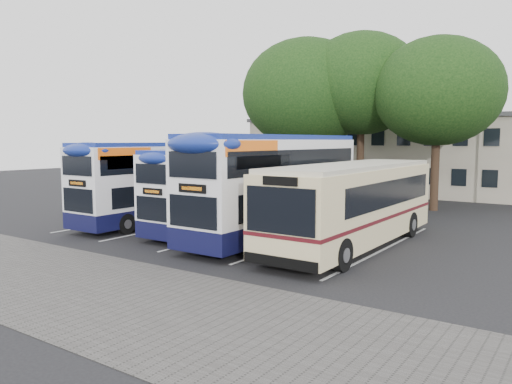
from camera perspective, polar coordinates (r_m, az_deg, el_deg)
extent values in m
plane|color=black|center=(17.66, -1.35, -8.13)|extent=(120.00, 120.00, 0.00)
cube|color=#595654|center=(15.56, -18.64, -10.36)|extent=(40.00, 6.00, 0.01)
cube|color=silver|center=(28.41, -13.10, -2.90)|extent=(0.12, 11.00, 0.01)
cube|color=silver|center=(25.95, -7.87, -3.63)|extent=(0.12, 11.00, 0.01)
cube|color=silver|center=(23.77, -1.61, -4.46)|extent=(0.12, 11.00, 0.01)
cube|color=silver|center=(21.92, 5.83, -5.37)|extent=(0.12, 11.00, 0.01)
cube|color=silver|center=(20.51, 14.49, -6.32)|extent=(0.12, 11.00, 0.01)
cube|color=#B3A690|center=(42.11, 20.76, 3.78)|extent=(32.00, 8.00, 6.00)
cube|color=#4C4C4F|center=(42.13, 20.92, 7.93)|extent=(32.40, 8.40, 0.30)
cube|color=black|center=(38.29, 19.25, 1.71)|extent=(30.00, 0.06, 1.20)
cube|color=black|center=(38.20, 19.39, 5.90)|extent=(30.00, 0.06, 1.20)
cylinder|color=black|center=(35.61, 5.67, 3.46)|extent=(0.50, 0.50, 5.56)
ellipsoid|color=black|center=(35.73, 5.75, 11.14)|extent=(8.98, 8.98, 7.63)
cylinder|color=black|center=(34.78, 11.82, 3.63)|extent=(0.50, 0.50, 5.94)
ellipsoid|color=black|center=(34.96, 12.00, 12.02)|extent=(8.04, 8.04, 6.83)
cylinder|color=black|center=(32.33, 19.77, 2.68)|extent=(0.50, 0.50, 5.31)
ellipsoid|color=black|center=(32.42, 20.06, 10.76)|extent=(7.68, 7.68, 6.53)
cube|color=#0F1037|center=(26.60, -10.84, -2.01)|extent=(2.37, 9.97, 0.76)
cube|color=white|center=(26.41, -10.91, 1.97)|extent=(2.37, 9.97, 2.94)
cube|color=navy|center=(26.35, -10.98, 5.27)|extent=(2.33, 9.77, 0.28)
cube|color=black|center=(26.67, -10.44, 0.28)|extent=(2.41, 8.83, 0.95)
cube|color=black|center=(26.37, -10.94, 3.41)|extent=(2.41, 9.40, 0.85)
cube|color=orange|center=(23.25, -14.66, 4.29)|extent=(0.02, 3.04, 0.52)
cube|color=black|center=(23.19, -19.77, 0.96)|extent=(1.14, 0.06, 0.28)
cylinder|color=black|center=(29.42, -8.29, -1.59)|extent=(0.28, 0.95, 0.95)
cylinder|color=black|center=(28.02, -5.06, -1.92)|extent=(0.28, 0.95, 0.95)
cylinder|color=black|center=(25.30, -17.84, -3.03)|extent=(0.28, 0.95, 0.95)
cylinder|color=black|center=(23.65, -14.65, -3.55)|extent=(0.28, 0.95, 0.95)
cube|color=#B8200C|center=(26.40, -7.26, 3.47)|extent=(0.02, 3.80, 0.81)
cube|color=#0F1037|center=(24.04, -3.63, -2.87)|extent=(2.20, 9.25, 0.70)
cube|color=white|center=(23.84, -3.66, 1.21)|extent=(2.20, 9.25, 2.73)
cube|color=navy|center=(23.76, -3.68, 4.60)|extent=(2.16, 9.06, 0.26)
cube|color=black|center=(24.12, -3.26, -0.52)|extent=(2.24, 8.19, 0.88)
cube|color=black|center=(23.79, -3.67, 2.69)|extent=(2.24, 8.72, 0.79)
cube|color=orange|center=(20.72, -6.46, 3.53)|extent=(0.02, 2.82, 0.48)
cube|color=black|center=(20.41, -11.76, 0.06)|extent=(1.06, 0.06, 0.26)
cylinder|color=black|center=(26.77, -1.75, -2.34)|extent=(0.26, 0.88, 0.88)
cylinder|color=black|center=(25.66, 1.84, -2.70)|extent=(0.26, 0.88, 0.88)
cylinder|color=black|center=(22.48, -10.44, -4.03)|extent=(0.26, 0.88, 0.88)
cylinder|color=black|center=(21.13, -6.61, -4.60)|extent=(0.26, 0.88, 0.88)
cube|color=#0F1037|center=(22.05, 2.21, -3.39)|extent=(2.57, 10.79, 0.82)
cube|color=white|center=(21.82, 2.24, 1.81)|extent=(2.57, 10.79, 3.19)
cube|color=navy|center=(21.76, 2.25, 6.13)|extent=(2.52, 10.57, 0.31)
cube|color=black|center=(22.15, 2.65, -0.40)|extent=(2.61, 9.56, 1.03)
cube|color=black|center=(21.78, 2.24, 3.70)|extent=(2.61, 10.17, 0.92)
cube|color=orange|center=(18.09, -0.30, 5.04)|extent=(0.02, 3.29, 0.57)
cube|color=black|center=(17.50, -7.31, 0.41)|extent=(1.23, 0.06, 0.31)
cylinder|color=black|center=(25.32, 3.79, -2.66)|extent=(0.31, 1.03, 1.03)
cylinder|color=black|center=(24.23, 8.52, -3.10)|extent=(0.31, 1.03, 1.03)
cylinder|color=black|center=(19.95, -6.11, -5.01)|extent=(0.31, 1.03, 1.03)
cylinder|color=black|center=(18.55, -0.63, -5.81)|extent=(0.31, 1.03, 1.03)
cube|color=beige|center=(20.40, 11.08, -1.30)|extent=(2.80, 11.19, 2.85)
cube|color=beige|center=(20.27, 11.17, 2.86)|extent=(2.68, 10.74, 0.22)
cube|color=black|center=(20.85, 11.72, 0.16)|extent=(2.84, 8.95, 1.01)
cube|color=#521017|center=(20.46, 11.06, -2.62)|extent=(2.83, 11.21, 0.13)
cube|color=black|center=(15.40, 2.75, -2.14)|extent=(2.46, 0.06, 1.45)
cylinder|color=black|center=(17.85, 2.34, -6.13)|extent=(0.34, 1.12, 1.12)
cylinder|color=black|center=(16.67, 9.76, -7.08)|extent=(0.34, 1.12, 1.12)
cylinder|color=black|center=(24.11, 11.46, -3.09)|extent=(0.34, 1.12, 1.12)
cylinder|color=black|center=(23.25, 17.20, -3.57)|extent=(0.34, 1.12, 1.12)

